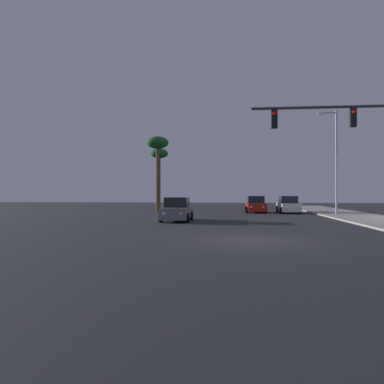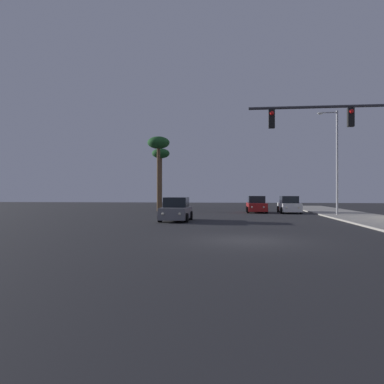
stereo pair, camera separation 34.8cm
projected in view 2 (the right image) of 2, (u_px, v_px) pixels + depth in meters
The scene contains 8 objects.
ground_plane at pixel (248, 240), 15.71m from camera, with size 120.00×120.00×0.00m, color #28282B.
car_white at pixel (289, 205), 36.95m from camera, with size 2.04×4.32×1.68m.
car_red at pixel (256, 205), 37.82m from camera, with size 2.04×4.33×1.68m.
car_grey at pixel (176, 210), 26.58m from camera, with size 2.04×4.31×1.68m.
traffic_light_mast at pixel (360, 136), 18.11m from camera, with size 7.67×0.36×6.50m.
street_lamp at pixel (336, 157), 32.34m from camera, with size 1.74×0.24×9.00m.
palm_tree_far at pixel (161, 156), 50.67m from camera, with size 2.40×2.40×8.00m.
palm_tree_mid at pixel (159, 147), 40.54m from camera, with size 2.40×2.40×8.11m.
Camera 2 is at (-0.59, -15.88, 2.01)m, focal length 35.00 mm.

